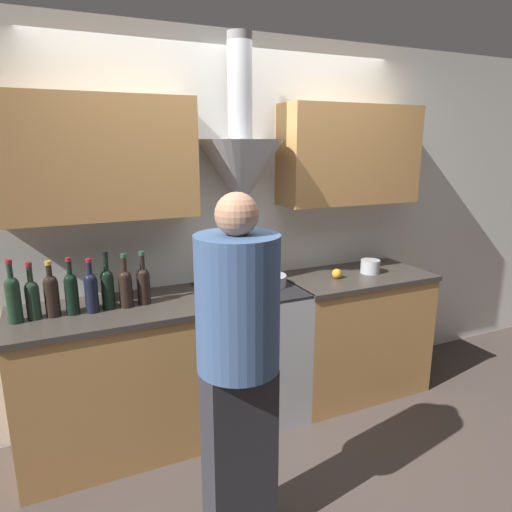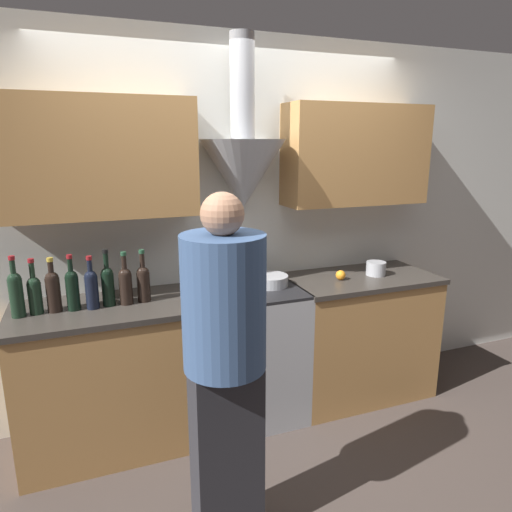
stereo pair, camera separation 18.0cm
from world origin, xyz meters
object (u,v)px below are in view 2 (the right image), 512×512
object	(u,v)px
saucepan	(376,268)
wine_bottle_3	(72,288)
mixing_bowl	(270,280)
wine_bottle_7	(143,281)
stock_pot	(227,279)
stove_range	(251,352)
wine_bottle_4	(92,287)
wine_bottle_5	(108,284)
wine_bottle_6	(125,284)
wine_bottle_2	(53,289)
orange_fruit	(341,275)
wine_bottle_0	(16,292)
wine_bottle_1	(35,293)
person_foreground_left	(225,361)

from	to	relation	value
saucepan	wine_bottle_3	bearing A→B (deg)	179.51
wine_bottle_3	mixing_bowl	xyz separation A→B (m)	(1.25, 0.02, -0.10)
wine_bottle_7	stock_pot	size ratio (longest dim) A/B	1.44
stove_range	wine_bottle_7	xyz separation A→B (m)	(-0.70, 0.00, 0.59)
wine_bottle_7	wine_bottle_4	bearing A→B (deg)	-175.83
wine_bottle_5	saucepan	world-z (taller)	wine_bottle_5
wine_bottle_5	wine_bottle_6	distance (m)	0.10
wine_bottle_2	saucepan	distance (m)	2.19
stove_range	wine_bottle_2	bearing A→B (deg)	179.70
orange_fruit	stock_pot	bearing A→B (deg)	174.09
wine_bottle_0	saucepan	size ratio (longest dim) A/B	2.46
wine_bottle_5	orange_fruit	xyz separation A→B (m)	(1.58, -0.04, -0.10)
wine_bottle_7	mixing_bowl	world-z (taller)	wine_bottle_7
wine_bottle_0	wine_bottle_1	bearing A→B (deg)	9.95
wine_bottle_4	wine_bottle_5	world-z (taller)	wine_bottle_5
wine_bottle_7	saucepan	world-z (taller)	wine_bottle_7
person_foreground_left	stove_range	bearing A→B (deg)	63.46
wine_bottle_7	stock_pot	bearing A→B (deg)	4.70
stove_range	wine_bottle_6	world-z (taller)	wine_bottle_6
wine_bottle_6	stove_range	bearing A→B (deg)	0.56
stove_range	wine_bottle_2	distance (m)	1.35
wine_bottle_6	wine_bottle_2	bearing A→B (deg)	177.98
wine_bottle_1	wine_bottle_7	world-z (taller)	wine_bottle_7
wine_bottle_3	mixing_bowl	world-z (taller)	wine_bottle_3
saucepan	wine_bottle_5	bearing A→B (deg)	179.35
stock_pot	wine_bottle_0	bearing A→B (deg)	-177.25
wine_bottle_4	orange_fruit	distance (m)	1.67
wine_bottle_5	orange_fruit	world-z (taller)	wine_bottle_5
stove_range	saucepan	world-z (taller)	saucepan
wine_bottle_0	orange_fruit	world-z (taller)	wine_bottle_0
wine_bottle_5	saucepan	distance (m)	1.89
mixing_bowl	wine_bottle_2	bearing A→B (deg)	-179.41
wine_bottle_2	saucepan	size ratio (longest dim) A/B	2.24
wine_bottle_6	wine_bottle_7	distance (m)	0.11
wine_bottle_1	wine_bottle_6	size ratio (longest dim) A/B	1.00
stove_range	wine_bottle_1	bearing A→B (deg)	179.73
wine_bottle_5	wine_bottle_6	bearing A→B (deg)	-4.77
wine_bottle_5	wine_bottle_6	size ratio (longest dim) A/B	1.06
wine_bottle_3	wine_bottle_2	bearing A→B (deg)	174.79
wine_bottle_4	saucepan	size ratio (longest dim) A/B	2.22
wine_bottle_0	mixing_bowl	xyz separation A→B (m)	(1.54, 0.03, -0.11)
saucepan	person_foreground_left	xyz separation A→B (m)	(-1.44, -0.91, -0.06)
wine_bottle_2	wine_bottle_6	xyz separation A→B (m)	(0.40, -0.01, -0.01)
wine_bottle_7	stove_range	bearing A→B (deg)	-0.40
wine_bottle_4	orange_fruit	world-z (taller)	wine_bottle_4
wine_bottle_1	wine_bottle_2	world-z (taller)	wine_bottle_1
wine_bottle_5	wine_bottle_6	xyz separation A→B (m)	(0.10, -0.01, -0.01)
stove_range	saucepan	xyz separation A→B (m)	(0.98, -0.02, 0.51)
wine_bottle_4	saucepan	bearing A→B (deg)	-0.11
wine_bottle_7	stock_pot	xyz separation A→B (m)	(0.55, 0.05, -0.06)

